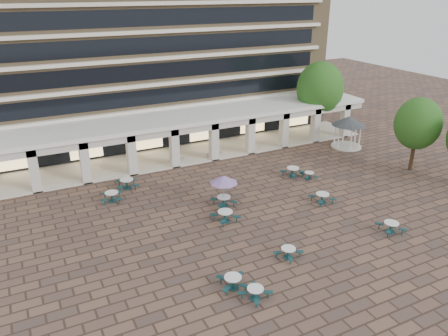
% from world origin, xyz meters
% --- Properties ---
extents(ground, '(120.00, 120.00, 0.00)m').
position_xyz_m(ground, '(0.00, 0.00, 0.00)').
color(ground, brown).
rests_on(ground, ground).
extents(apartment_building, '(40.00, 15.50, 25.20)m').
position_xyz_m(apartment_building, '(0.00, 25.47, 12.60)').
color(apartment_building, '#8F7550').
rests_on(apartment_building, ground).
extents(retail_arcade, '(42.00, 6.60, 4.40)m').
position_xyz_m(retail_arcade, '(0.00, 14.80, 3.00)').
color(retail_arcade, white).
rests_on(retail_arcade, ground).
extents(picnic_table_0, '(1.98, 1.98, 0.78)m').
position_xyz_m(picnic_table_0, '(-5.67, -6.74, 0.47)').
color(picnic_table_0, '#164042').
rests_on(picnic_table_0, ground).
extents(picnic_table_1, '(1.94, 1.94, 0.72)m').
position_xyz_m(picnic_table_1, '(-4.97, -8.16, 0.43)').
color(picnic_table_1, '#164042').
rests_on(picnic_table_1, ground).
extents(picnic_table_2, '(1.99, 1.99, 0.78)m').
position_xyz_m(picnic_table_2, '(7.45, -6.21, 0.47)').
color(picnic_table_2, '#164042').
rests_on(picnic_table_2, ground).
extents(picnic_table_5, '(1.97, 1.97, 0.72)m').
position_xyz_m(picnic_table_5, '(-1.00, -5.60, 0.43)').
color(picnic_table_5, '#164042').
rests_on(picnic_table_5, ground).
extents(picnic_table_6, '(2.28, 2.28, 2.63)m').
position_xyz_m(picnic_table_6, '(-1.52, 2.82, 2.23)').
color(picnic_table_6, '#164042').
rests_on(picnic_table_6, ground).
extents(picnic_table_7, '(1.86, 1.86, 0.82)m').
position_xyz_m(picnic_table_7, '(5.95, -0.28, 0.49)').
color(picnic_table_7, '#164042').
rests_on(picnic_table_7, ground).
extents(picnic_table_8, '(2.12, 2.12, 0.81)m').
position_xyz_m(picnic_table_8, '(-9.42, 7.65, 0.49)').
color(picnic_table_8, '#164042').
rests_on(picnic_table_8, ground).
extents(picnic_table_9, '(2.10, 2.10, 0.85)m').
position_xyz_m(picnic_table_9, '(-2.55, 0.50, 0.51)').
color(picnic_table_9, '#164042').
rests_on(picnic_table_9, ground).
extents(picnic_table_10, '(2.25, 2.25, 0.86)m').
position_xyz_m(picnic_table_10, '(6.87, 5.26, 0.52)').
color(picnic_table_10, '#164042').
rests_on(picnic_table_10, ground).
extents(picnic_table_12, '(2.13, 2.13, 0.86)m').
position_xyz_m(picnic_table_12, '(-7.66, 9.58, 0.52)').
color(picnic_table_12, '#164042').
rests_on(picnic_table_12, ground).
extents(picnic_table_13, '(1.63, 1.63, 0.65)m').
position_xyz_m(picnic_table_13, '(7.90, 4.11, 0.39)').
color(picnic_table_13, '#164042').
rests_on(picnic_table_13, ground).
extents(gazebo, '(3.69, 3.69, 3.43)m').
position_xyz_m(gazebo, '(16.83, 9.35, 2.59)').
color(gazebo, beige).
rests_on(gazebo, ground).
extents(tree_east_a, '(4.26, 4.26, 7.09)m').
position_xyz_m(tree_east_a, '(17.98, 1.52, 4.63)').
color(tree_east_a, '#41291A').
rests_on(tree_east_a, ground).
extents(tree_east_c, '(5.26, 5.26, 8.77)m').
position_xyz_m(tree_east_c, '(16.06, 13.72, 5.73)').
color(tree_east_c, '#41291A').
rests_on(tree_east_c, ground).
extents(planter_left, '(1.50, 0.82, 1.34)m').
position_xyz_m(planter_left, '(-1.73, 12.90, 0.57)').
color(planter_left, '#9A9A94').
rests_on(planter_left, ground).
extents(planter_right, '(1.50, 0.79, 1.32)m').
position_xyz_m(planter_right, '(2.42, 12.90, 0.56)').
color(planter_right, '#9A9A94').
rests_on(planter_right, ground).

